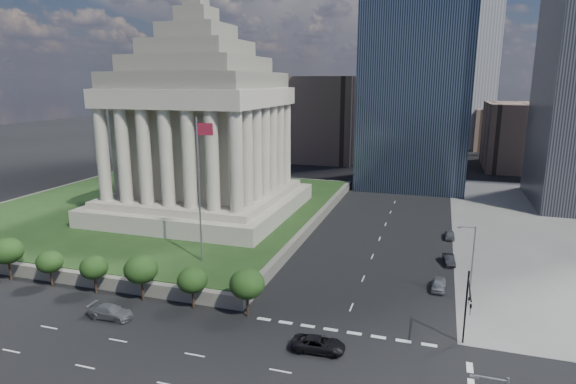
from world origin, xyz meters
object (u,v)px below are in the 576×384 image
at_px(traffic_signal_ne, 468,304).
at_px(flagpole, 200,183).
at_px(pickup_truck, 319,344).
at_px(suv_grey, 111,312).
at_px(parked_sedan_near, 438,284).
at_px(parked_sedan_mid, 449,260).
at_px(war_memorial, 200,110).
at_px(street_lamp_north, 471,261).
at_px(parked_sedan_far, 450,235).

bearing_deg(traffic_signal_ne, flagpole, 163.29).
height_order(pickup_truck, suv_grey, suv_grey).
bearing_deg(parked_sedan_near, parked_sedan_mid, 85.39).
xyz_separation_m(war_memorial, suv_grey, (8.10, -39.05, -20.63)).
height_order(suv_grey, parked_sedan_near, suv_grey).
distance_m(pickup_truck, suv_grey, 24.47).
height_order(war_memorial, traffic_signal_ne, war_memorial).
bearing_deg(pickup_truck, flagpole, 50.26).
distance_m(street_lamp_north, suv_grey, 42.66).
bearing_deg(pickup_truck, parked_sedan_far, -21.68).
bearing_deg(flagpole, traffic_signal_ne, -16.71).
distance_m(war_memorial, parked_sedan_mid, 50.73).
relative_size(street_lamp_north, parked_sedan_far, 2.51).
distance_m(flagpole, traffic_signal_ne, 36.69).
bearing_deg(street_lamp_north, parked_sedan_mid, 98.81).
xyz_separation_m(traffic_signal_ne, suv_grey, (-38.40, -4.74, -4.48)).
height_order(war_memorial, street_lamp_north, war_memorial).
height_order(war_memorial, parked_sedan_near, war_memorial).
bearing_deg(war_memorial, pickup_truck, -49.80).
distance_m(traffic_signal_ne, parked_sedan_far, 37.26).
distance_m(street_lamp_north, parked_sedan_near, 6.91).
bearing_deg(traffic_signal_ne, war_memorial, 143.58).
height_order(street_lamp_north, parked_sedan_mid, street_lamp_north).
bearing_deg(parked_sedan_far, parked_sedan_near, -94.91).
xyz_separation_m(flagpole, suv_grey, (-4.07, -15.05, -12.35)).
bearing_deg(war_memorial, street_lamp_north, -25.92).
xyz_separation_m(war_memorial, parked_sedan_mid, (45.27, -9.71, -20.72)).
xyz_separation_m(traffic_signal_ne, street_lamp_north, (0.83, 11.30, 0.41)).
relative_size(war_memorial, suv_grey, 7.37).
xyz_separation_m(pickup_truck, parked_sedan_near, (11.34, 18.96, -0.03)).
height_order(pickup_truck, parked_sedan_mid, pickup_truck).
xyz_separation_m(parked_sedan_near, parked_sedan_mid, (1.37, 9.87, -0.04)).
relative_size(flagpole, parked_sedan_mid, 4.84).
xyz_separation_m(war_memorial, pickup_truck, (32.57, -38.54, -20.65)).
distance_m(street_lamp_north, pickup_truck, 21.99).
relative_size(pickup_truck, parked_sedan_mid, 1.31).
bearing_deg(street_lamp_north, parked_sedan_near, 135.10).
relative_size(war_memorial, parked_sedan_near, 9.21).
bearing_deg(flagpole, parked_sedan_far, 38.65).
distance_m(war_memorial, street_lamp_north, 54.92).
relative_size(street_lamp_north, pickup_truck, 1.85).
xyz_separation_m(traffic_signal_ne, parked_sedan_far, (-1.00, 36.96, -4.57)).
bearing_deg(parked_sedan_far, street_lamp_north, -86.72).
bearing_deg(street_lamp_north, suv_grey, -157.75).
bearing_deg(parked_sedan_near, pickup_truck, -117.61).
distance_m(pickup_truck, parked_sedan_near, 22.09).
relative_size(flagpole, suv_grey, 3.78).
distance_m(traffic_signal_ne, parked_sedan_mid, 25.04).
height_order(traffic_signal_ne, parked_sedan_near, traffic_signal_ne).
bearing_deg(parked_sedan_mid, war_memorial, 160.10).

